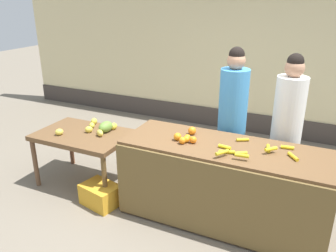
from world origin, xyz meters
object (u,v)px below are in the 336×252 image
(vendor_woman_blue_shirt, at_px, (232,123))
(produce_sack, at_px, (170,151))
(produce_crate, at_px, (101,195))
(vendor_woman_white_shirt, at_px, (286,132))

(vendor_woman_blue_shirt, xyz_separation_m, produce_sack, (-0.92, 0.19, -0.64))
(vendor_woman_blue_shirt, bearing_deg, produce_sack, 168.02)
(produce_crate, height_order, produce_sack, produce_sack)
(vendor_woman_white_shirt, height_order, produce_sack, vendor_woman_white_shirt)
(vendor_woman_blue_shirt, distance_m, produce_sack, 1.14)
(vendor_woman_blue_shirt, distance_m, vendor_woman_white_shirt, 0.63)
(vendor_woman_white_shirt, distance_m, produce_crate, 2.30)
(produce_crate, relative_size, produce_sack, 0.78)
(vendor_woman_blue_shirt, relative_size, produce_sack, 3.25)
(vendor_woman_blue_shirt, relative_size, produce_crate, 4.17)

